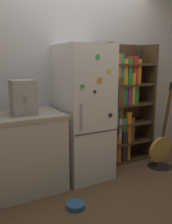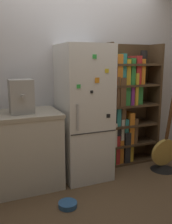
# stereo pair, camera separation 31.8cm
# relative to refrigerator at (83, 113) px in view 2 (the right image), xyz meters

# --- Properties ---
(ground_plane) EXTENTS (16.00, 16.00, 0.00)m
(ground_plane) POSITION_rel_refrigerator_xyz_m (0.00, -0.13, -0.84)
(ground_plane) COLOR brown
(wall_back) EXTENTS (8.00, 0.05, 2.60)m
(wall_back) POSITION_rel_refrigerator_xyz_m (0.00, 0.34, 0.46)
(wall_back) COLOR silver
(wall_back) RESTS_ON ground_plane
(refrigerator) EXTENTS (0.59, 0.66, 1.67)m
(refrigerator) POSITION_rel_refrigerator_xyz_m (0.00, 0.00, 0.00)
(refrigerator) COLOR white
(refrigerator) RESTS_ON ground_plane
(bookshelf) EXTENTS (0.83, 0.33, 1.71)m
(bookshelf) POSITION_rel_refrigerator_xyz_m (0.71, 0.17, -0.02)
(bookshelf) COLOR #4C3823
(bookshelf) RESTS_ON ground_plane
(kitchen_counter) EXTENTS (0.79, 0.64, 0.90)m
(kitchen_counter) POSITION_rel_refrigerator_xyz_m (-0.74, 0.01, -0.39)
(kitchen_counter) COLOR beige
(kitchen_counter) RESTS_ON ground_plane
(espresso_machine) EXTENTS (0.26, 0.29, 0.38)m
(espresso_machine) POSITION_rel_refrigerator_xyz_m (-0.76, -0.03, 0.25)
(espresso_machine) COLOR #A5A39E
(espresso_machine) RESTS_ON kitchen_counter
(guitar) EXTENTS (0.39, 0.35, 1.21)m
(guitar) POSITION_rel_refrigerator_xyz_m (1.07, -0.30, -0.66)
(guitar) COLOR black
(guitar) RESTS_ON ground_plane
(pet_bowl) EXTENTS (0.20, 0.20, 0.05)m
(pet_bowl) POSITION_rel_refrigerator_xyz_m (-0.44, -0.64, -0.81)
(pet_bowl) COLOR #3366A5
(pet_bowl) RESTS_ON ground_plane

